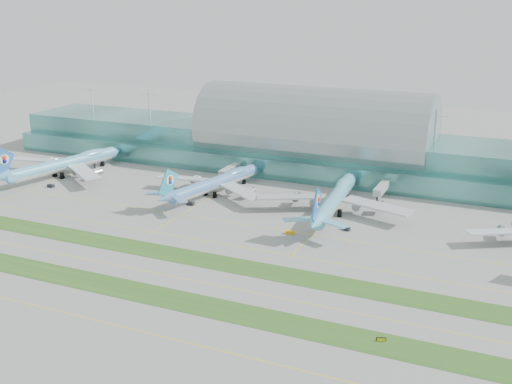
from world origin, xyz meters
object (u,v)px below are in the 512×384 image
at_px(airliner_c, 335,198).
at_px(taxiway_sign_east, 381,339).
at_px(terminal, 314,143).
at_px(airliner_b, 216,182).
at_px(airliner_a, 65,163).

xyz_separation_m(airliner_c, taxiway_sign_east, (42.29, -94.94, -5.84)).
height_order(airliner_c, taxiway_sign_east, airliner_c).
xyz_separation_m(terminal, airliner_b, (-27.04, -58.27, -8.38)).
bearing_deg(airliner_a, airliner_c, 13.76).
distance_m(terminal, taxiway_sign_east, 172.02).
xyz_separation_m(terminal, airliner_a, (-110.56, -61.23, -7.77)).
xyz_separation_m(airliner_a, airliner_c, (140.79, 0.78, -0.05)).
distance_m(airliner_c, taxiway_sign_east, 104.10).
height_order(terminal, airliner_c, terminal).
distance_m(airliner_a, airliner_c, 140.79).
bearing_deg(taxiway_sign_east, airliner_b, 116.24).
bearing_deg(airliner_c, airliner_a, 175.39).
bearing_deg(taxiway_sign_east, airliner_c, 94.54).
relative_size(airliner_a, taxiway_sign_east, 28.67).
distance_m(terminal, airliner_a, 126.62).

